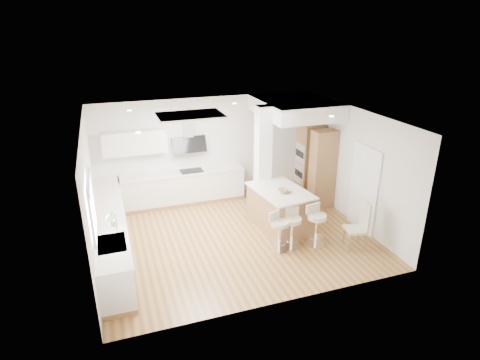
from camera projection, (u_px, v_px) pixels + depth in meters
name	position (u px, v px, depth m)	size (l,w,h in m)	color
ground	(235.00, 236.00, 9.33)	(6.00, 6.00, 0.00)	#AC7A3F
ceiling	(235.00, 236.00, 9.33)	(6.00, 5.00, 0.02)	white
wall_back	(206.00, 148.00, 11.01)	(6.00, 0.04, 2.80)	white
wall_left	(91.00, 199.00, 7.91)	(0.04, 5.00, 2.80)	white
wall_right	(352.00, 165.00, 9.72)	(0.04, 5.00, 2.80)	white
skylight	(191.00, 116.00, 8.59)	(4.10, 2.10, 0.06)	white
window_left	(91.00, 203.00, 7.02)	(0.06, 1.28, 1.07)	white
doorway_right	(364.00, 190.00, 9.34)	(0.05, 1.00, 2.10)	#4F483E
counter_left	(112.00, 233.00, 8.55)	(0.63, 4.50, 1.35)	#9D7243
counter_back	(177.00, 180.00, 10.75)	(3.62, 0.63, 2.50)	#9D7243
pillar	(263.00, 162.00, 9.96)	(0.35, 0.35, 2.80)	white
soffit	(295.00, 107.00, 10.23)	(1.78, 2.20, 0.40)	white
oven_column	(314.00, 164.00, 10.83)	(0.63, 1.21, 2.10)	#9D7243
peninsula	(280.00, 208.00, 9.57)	(1.27, 1.74, 1.06)	#9D7243
bar_stool_a	(279.00, 229.00, 8.59)	(0.53, 0.53, 0.90)	white
bar_stool_b	(292.00, 226.00, 8.71)	(0.47, 0.47, 0.91)	white
bar_stool_c	(316.00, 223.00, 8.79)	(0.50, 0.50, 0.95)	white
dining_chair	(360.00, 223.00, 8.66)	(0.50, 0.50, 1.10)	beige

